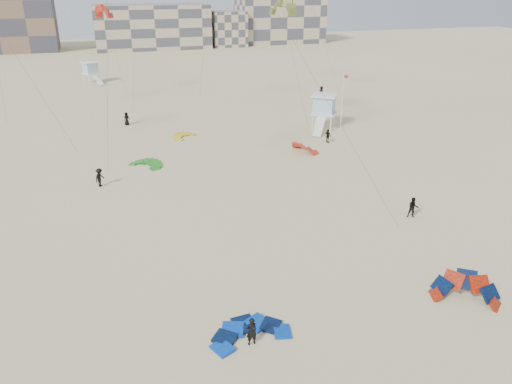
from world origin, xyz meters
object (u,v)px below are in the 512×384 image
object	(u,v)px
lifeguard_tower_near	(324,112)
kite_ground_blue	(250,336)
kite_ground_orange	(464,299)
kitesurfer_main	(251,331)

from	to	relation	value
lifeguard_tower_near	kite_ground_blue	bearing A→B (deg)	-84.52
lifeguard_tower_near	kite_ground_orange	bearing A→B (deg)	-66.31
kitesurfer_main	lifeguard_tower_near	size ratio (longest dim) A/B	0.25
kite_ground_blue	kitesurfer_main	bearing A→B (deg)	-104.43
kitesurfer_main	lifeguard_tower_near	bearing A→B (deg)	-124.49
kite_ground_blue	kitesurfer_main	size ratio (longest dim) A/B	2.52
kite_ground_blue	kite_ground_orange	bearing A→B (deg)	-8.54
kite_ground_orange	kitesurfer_main	distance (m)	13.82
kite_ground_blue	lifeguard_tower_near	world-z (taller)	lifeguard_tower_near
kitesurfer_main	kite_ground_blue	bearing A→B (deg)	-103.63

